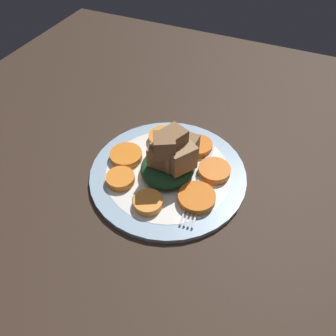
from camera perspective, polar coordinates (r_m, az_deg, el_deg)
The scene contains 11 objects.
table_slab at distance 62.49cm, azimuth 0.00°, elevation -1.94°, with size 120.00×120.00×2.00cm, color #38281E.
plate at distance 61.35cm, azimuth 0.00°, elevation -1.01°, with size 29.10×29.10×1.05cm.
carrot_slice_0 at distance 55.53cm, azimuth -3.17°, elevation -6.10°, with size 5.04×5.04×1.36cm, color orange.
carrot_slice_1 at distance 56.35cm, azimuth 5.02°, elevation -5.16°, with size 6.50×6.50×1.36cm, color orange.
carrot_slice_2 at distance 60.79cm, azimuth 8.06°, elevation -0.45°, with size 5.96×5.96×1.36cm, color orange.
carrot_slice_3 at distance 65.08cm, azimuth 5.25°, elevation 3.83°, with size 5.66×5.66×1.36cm, color orange.
carrot_slice_4 at distance 66.65cm, azimuth -0.77°, elevation 5.31°, with size 6.17×6.17×1.36cm, color orange.
carrot_slice_5 at distance 63.70cm, azimuth -7.09°, elevation 2.45°, with size 6.20×6.20×1.36cm, color orange.
carrot_slice_6 at distance 59.50cm, azimuth -8.27°, elevation -1.84°, with size 5.15×5.15×1.36cm, color orange.
center_pile at distance 58.03cm, azimuth 0.57°, elevation 1.94°, with size 10.95×10.29×9.87cm.
fork at distance 58.90cm, azimuth 5.51°, elevation -2.85°, with size 19.72×3.97×0.40cm.
Camera 1 is at (-37.48, -16.58, 48.17)cm, focal length 35.00 mm.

